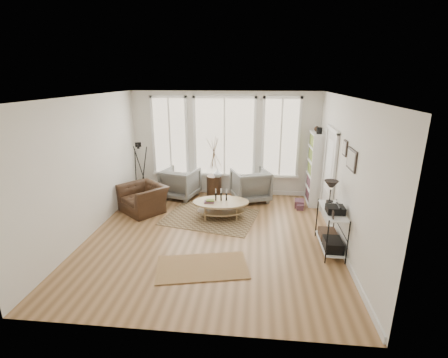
# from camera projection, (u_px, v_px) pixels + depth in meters

# --- Properties ---
(room) EXTENTS (5.50, 5.54, 2.90)m
(room) POSITION_uv_depth(u_px,v_px,m) (212.00, 172.00, 6.52)
(room) COLOR #A2764A
(room) RESTS_ON ground
(bay_window) EXTENTS (4.14, 0.12, 2.24)m
(bay_window) POSITION_uv_depth(u_px,v_px,m) (224.00, 139.00, 9.02)
(bay_window) COLOR #D3B780
(bay_window) RESTS_ON ground
(door) EXTENTS (0.09, 1.06, 2.22)m
(door) POSITION_uv_depth(u_px,v_px,m) (329.00, 174.00, 7.43)
(door) COLOR silver
(door) RESTS_ON ground
(bookcase) EXTENTS (0.31, 0.85, 2.06)m
(bookcase) POSITION_uv_depth(u_px,v_px,m) (315.00, 168.00, 8.52)
(bookcase) COLOR white
(bookcase) RESTS_ON ground
(low_shelf) EXTENTS (0.38, 1.08, 1.30)m
(low_shelf) POSITION_uv_depth(u_px,v_px,m) (331.00, 225.00, 6.26)
(low_shelf) COLOR white
(low_shelf) RESTS_ON ground
(wall_art) EXTENTS (0.04, 0.88, 0.44)m
(wall_art) POSITION_uv_depth(u_px,v_px,m) (350.00, 156.00, 5.86)
(wall_art) COLOR black
(wall_art) RESTS_ON ground
(rug_main) EXTENTS (2.40, 2.00, 0.01)m
(rug_main) POSITION_uv_depth(u_px,v_px,m) (211.00, 217.00, 7.85)
(rug_main) COLOR brown
(rug_main) RESTS_ON ground
(rug_runner) EXTENTS (1.76, 1.22, 0.01)m
(rug_runner) POSITION_uv_depth(u_px,v_px,m) (202.00, 267.00, 5.78)
(rug_runner) COLOR brown
(rug_runner) RESTS_ON ground
(coffee_table) EXTENTS (1.41, 0.97, 0.61)m
(coffee_table) POSITION_uv_depth(u_px,v_px,m) (221.00, 205.00, 7.74)
(coffee_table) COLOR tan
(coffee_table) RESTS_ON ground
(armchair_left) EXTENTS (1.11, 1.13, 0.84)m
(armchair_left) POSITION_uv_depth(u_px,v_px,m) (181.00, 183.00, 9.07)
(armchair_left) COLOR gray
(armchair_left) RESTS_ON ground
(armchair_right) EXTENTS (1.20, 1.22, 0.87)m
(armchair_right) POSITION_uv_depth(u_px,v_px,m) (250.00, 185.00, 8.84)
(armchair_right) COLOR gray
(armchair_right) RESTS_ON ground
(side_table) EXTENTS (0.42, 0.42, 1.75)m
(side_table) POSITION_uv_depth(u_px,v_px,m) (214.00, 168.00, 8.94)
(side_table) COLOR #392316
(side_table) RESTS_ON ground
(vase) EXTENTS (0.29, 0.29, 0.24)m
(vase) POSITION_uv_depth(u_px,v_px,m) (218.00, 173.00, 8.85)
(vase) COLOR silver
(vase) RESTS_ON side_table
(accent_chair) EXTENTS (1.39, 1.37, 0.68)m
(accent_chair) POSITION_uv_depth(u_px,v_px,m) (143.00, 198.00, 8.13)
(accent_chair) COLOR #392316
(accent_chair) RESTS_ON ground
(tripod_camera) EXTENTS (0.56, 0.56, 1.58)m
(tripod_camera) POSITION_uv_depth(u_px,v_px,m) (140.00, 173.00, 8.87)
(tripod_camera) COLOR black
(tripod_camera) RESTS_ON ground
(book_stack_near) EXTENTS (0.27, 0.32, 0.19)m
(book_stack_near) POSITION_uv_depth(u_px,v_px,m) (299.00, 203.00, 8.46)
(book_stack_near) COLOR maroon
(book_stack_near) RESTS_ON ground
(book_stack_far) EXTENTS (0.18, 0.22, 0.14)m
(book_stack_far) POSITION_uv_depth(u_px,v_px,m) (300.00, 207.00, 8.32)
(book_stack_far) COLOR maroon
(book_stack_far) RESTS_ON ground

